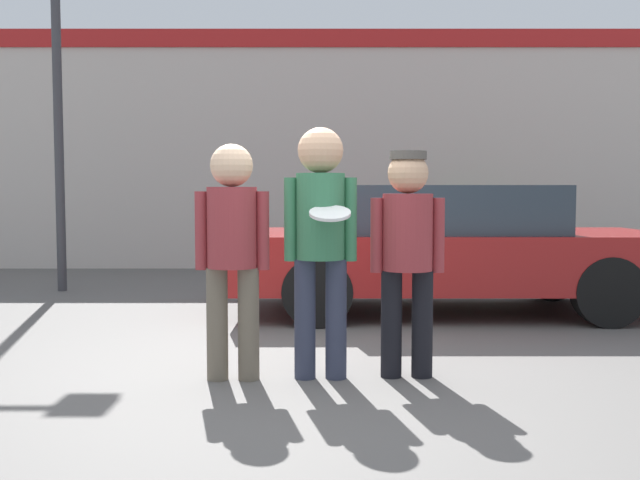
{
  "coord_description": "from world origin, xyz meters",
  "views": [
    {
      "loc": [
        0.23,
        -4.94,
        1.32
      ],
      "look_at": [
        0.23,
        0.2,
        0.97
      ],
      "focal_mm": 40.0,
      "sensor_mm": 36.0,
      "label": 1
    }
  ],
  "objects_px": {
    "parked_car_near": "(445,247)",
    "shrub": "(474,236)",
    "person_left": "(232,241)",
    "person_middle_with_frisbee": "(320,229)",
    "person_right": "(407,243)",
    "street_lamp": "(69,25)"
  },
  "relations": [
    {
      "from": "person_left",
      "to": "person_right",
      "type": "relative_size",
      "value": 1.03
    },
    {
      "from": "person_middle_with_frisbee",
      "to": "person_right",
      "type": "distance_m",
      "value": 0.62
    },
    {
      "from": "person_middle_with_frisbee",
      "to": "street_lamp",
      "type": "height_order",
      "value": "street_lamp"
    },
    {
      "from": "person_right",
      "to": "street_lamp",
      "type": "distance_m",
      "value": 6.42
    },
    {
      "from": "person_left",
      "to": "street_lamp",
      "type": "bearing_deg",
      "value": 120.5
    },
    {
      "from": "person_middle_with_frisbee",
      "to": "street_lamp",
      "type": "relative_size",
      "value": 0.31
    },
    {
      "from": "person_middle_with_frisbee",
      "to": "person_right",
      "type": "bearing_deg",
      "value": 3.68
    },
    {
      "from": "street_lamp",
      "to": "shrub",
      "type": "distance_m",
      "value": 6.75
    },
    {
      "from": "person_left",
      "to": "person_right",
      "type": "bearing_deg",
      "value": 3.31
    },
    {
      "from": "person_middle_with_frisbee",
      "to": "parked_car_near",
      "type": "xyz_separation_m",
      "value": [
        1.37,
        2.79,
        -0.35
      ]
    },
    {
      "from": "parked_car_near",
      "to": "person_right",
      "type": "bearing_deg",
      "value": -105.32
    },
    {
      "from": "person_middle_with_frisbee",
      "to": "shrub",
      "type": "xyz_separation_m",
      "value": [
        2.49,
        6.51,
        -0.45
      ]
    },
    {
      "from": "parked_car_near",
      "to": "shrub",
      "type": "distance_m",
      "value": 3.89
    },
    {
      "from": "person_right",
      "to": "street_lamp",
      "type": "xyz_separation_m",
      "value": [
        -3.89,
        4.43,
        2.53
      ]
    },
    {
      "from": "person_left",
      "to": "person_middle_with_frisbee",
      "type": "distance_m",
      "value": 0.62
    },
    {
      "from": "shrub",
      "to": "person_middle_with_frisbee",
      "type": "bearing_deg",
      "value": -110.96
    },
    {
      "from": "shrub",
      "to": "parked_car_near",
      "type": "bearing_deg",
      "value": -106.83
    },
    {
      "from": "person_middle_with_frisbee",
      "to": "street_lamp",
      "type": "bearing_deg",
      "value": 126.17
    },
    {
      "from": "person_left",
      "to": "person_middle_with_frisbee",
      "type": "xyz_separation_m",
      "value": [
        0.62,
        0.03,
        0.08
      ]
    },
    {
      "from": "person_middle_with_frisbee",
      "to": "parked_car_near",
      "type": "bearing_deg",
      "value": 63.87
    },
    {
      "from": "person_left",
      "to": "person_middle_with_frisbee",
      "type": "bearing_deg",
      "value": 2.95
    },
    {
      "from": "person_middle_with_frisbee",
      "to": "person_right",
      "type": "height_order",
      "value": "person_middle_with_frisbee"
    }
  ]
}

